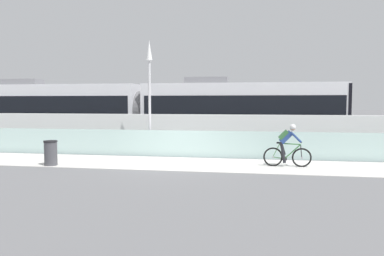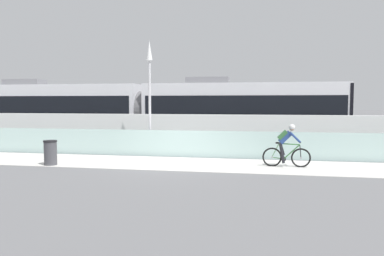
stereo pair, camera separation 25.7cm
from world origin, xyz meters
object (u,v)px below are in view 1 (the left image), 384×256
Objects in this scene: cyclist_on_bike at (287,146)px; lamp_post_antenna at (149,83)px; trash_bin at (51,153)px; tram at (143,111)px.

lamp_post_antenna is at bearing 160.07° from cyclist_on_bike.
trash_bin is (-8.88, -1.25, -0.32)m from cyclist_on_bike.
cyclist_on_bike is at bearing -41.54° from tram.
lamp_post_antenna is (-5.94, 2.15, 2.49)m from cyclist_on_bike.
tram reaches higher than trash_bin.
tram is 8.30m from trash_bin.
lamp_post_antenna is at bearing -69.07° from tram.
lamp_post_antenna is (1.80, -4.70, 1.40)m from tram.
tram is at bearing 81.96° from trash_bin.
cyclist_on_bike is at bearing 8.00° from trash_bin.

